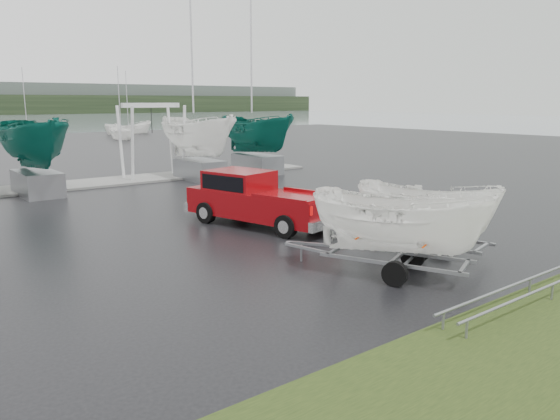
# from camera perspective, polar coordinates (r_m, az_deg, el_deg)

# --- Properties ---
(ground_plane) EXTENTS (120.00, 120.00, 0.00)m
(ground_plane) POSITION_cam_1_polar(r_m,az_deg,el_deg) (17.30, -10.85, -3.06)
(ground_plane) COLOR black
(ground_plane) RESTS_ON ground
(grass_verge) EXTENTS (40.00, 40.00, 0.00)m
(grass_verge) POSITION_cam_1_polar(r_m,az_deg,el_deg) (9.54, 22.62, -15.97)
(grass_verge) COLOR black
(grass_verge) RESTS_ON ground
(dock) EXTENTS (30.00, 3.00, 0.12)m
(dock) POSITION_cam_1_polar(r_m,az_deg,el_deg) (29.27, -22.66, 2.24)
(dock) COLOR gray
(dock) RESTS_ON ground
(pickup_truck) EXTENTS (3.16, 5.81, 1.84)m
(pickup_truck) POSITION_cam_1_polar(r_m,az_deg,el_deg) (18.94, -2.73, 1.35)
(pickup_truck) COLOR maroon
(pickup_truck) RESTS_ON ground
(trailer_hitched) EXTENTS (2.02, 3.78, 4.70)m
(trailer_hitched) POSITION_cam_1_polar(r_m,az_deg,el_deg) (15.43, 15.18, 4.68)
(trailer_hitched) COLOR gray
(trailer_hitched) RESTS_ON ground
(trailer_parked) EXTENTS (2.53, 3.77, 5.00)m
(trailer_parked) POSITION_cam_1_polar(r_m,az_deg,el_deg) (13.30, 12.49, 4.46)
(trailer_parked) COLOR gray
(trailer_parked) RESTS_ON ground
(boat_hoist) EXTENTS (3.30, 2.18, 4.12)m
(boat_hoist) POSITION_cam_1_polar(r_m,az_deg,el_deg) (30.87, -13.23, 8.14)
(boat_hoist) COLOR silver
(boat_hoist) RESTS_ON ground
(keelboat_1) EXTENTS (2.41, 3.20, 7.51)m
(keelboat_1) POSITION_cam_1_polar(r_m,az_deg,el_deg) (26.94, -24.58, 9.46)
(keelboat_1) COLOR gray
(keelboat_1) RESTS_ON ground
(keelboat_2) EXTENTS (2.41, 3.20, 10.58)m
(keelboat_2) POSITION_cam_1_polar(r_m,az_deg,el_deg) (29.87, -8.56, 10.44)
(keelboat_2) COLOR gray
(keelboat_2) RESTS_ON ground
(keelboat_3) EXTENTS (2.38, 3.20, 10.54)m
(keelboat_3) POSITION_cam_1_polar(r_m,az_deg,el_deg) (32.31, -2.45, 10.51)
(keelboat_3) COLOR gray
(keelboat_3) RESTS_ON ground
(mast_rack_2) EXTENTS (7.00, 0.56, 0.06)m
(mast_rack_2) POSITION_cam_1_polar(r_m,az_deg,el_deg) (13.38, 25.66, -6.73)
(mast_rack_2) COLOR gray
(mast_rack_2) RESTS_ON ground
(moored_boat_2) EXTENTS (2.55, 2.60, 10.93)m
(moored_boat_2) POSITION_cam_1_polar(r_m,az_deg,el_deg) (64.38, -16.24, 7.14)
(moored_boat_2) COLOR white
(moored_boat_2) RESTS_ON ground
(moored_boat_3) EXTENTS (2.67, 2.61, 11.25)m
(moored_boat_3) POSITION_cam_1_polar(r_m,az_deg,el_deg) (74.56, -15.52, 7.70)
(moored_boat_3) COLOR white
(moored_boat_3) RESTS_ON ground
(moored_boat_6) EXTENTS (2.75, 2.79, 10.98)m
(moored_boat_6) POSITION_cam_1_polar(r_m,az_deg,el_deg) (71.06, -24.84, 6.91)
(moored_boat_6) COLOR white
(moored_boat_6) RESTS_ON ground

